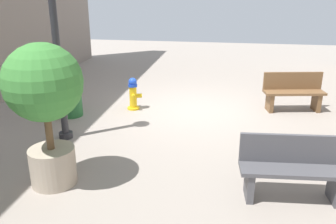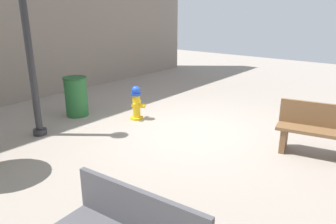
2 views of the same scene
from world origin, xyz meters
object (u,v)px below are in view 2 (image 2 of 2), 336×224
object	(u,v)px
fire_hydrant	(137,103)
street_lamp	(25,20)
trash_bin	(76,96)
bench_near	(321,130)

from	to	relation	value
fire_hydrant	street_lamp	bearing A→B (deg)	65.56
fire_hydrant	trash_bin	xyz separation A→B (m)	(1.36, 0.73, 0.08)
bench_near	street_lamp	distance (m)	5.84
trash_bin	bench_near	bearing A→B (deg)	-166.02
street_lamp	trash_bin	size ratio (longest dim) A/B	3.86
fire_hydrant	bench_near	distance (m)	4.01
street_lamp	trash_bin	xyz separation A→B (m)	(0.45, -1.29, -1.85)
fire_hydrant	street_lamp	distance (m)	2.94
bench_near	street_lamp	xyz separation A→B (m)	(4.88, 2.61, 1.86)
street_lamp	bench_near	bearing A→B (deg)	-151.85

